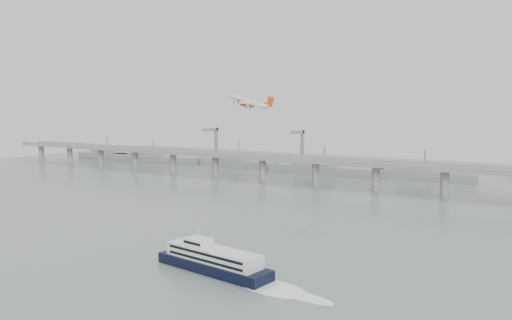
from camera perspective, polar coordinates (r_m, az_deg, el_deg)
The scene contains 5 objects.
ground at distance 226.58m, azimuth -7.27°, elevation -10.39°, with size 900.00×900.00×0.00m, color slate.
bridge at distance 397.35m, azimuth 10.64°, elevation -0.70°, with size 800.00×22.00×23.90m.
distant_fleet at distance 526.50m, azimuth -2.79°, elevation -0.19°, with size 453.00×60.90×40.00m.
ferry at distance 199.63m, azimuth -4.89°, elevation -11.36°, with size 84.25×22.99×15.92m.
airliner at distance 299.56m, azimuth -0.71°, elevation 6.63°, with size 33.20×29.89×11.47m.
Camera 1 is at (134.67, -170.48, 64.34)m, focal length 35.00 mm.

